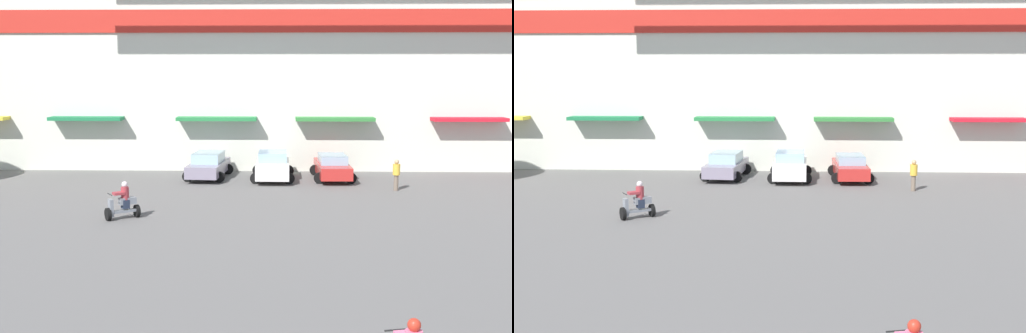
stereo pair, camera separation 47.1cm
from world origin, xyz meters
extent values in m
plane|color=#5F5D5C|center=(0.00, 13.00, 0.00)|extent=(128.00, 128.00, 0.00)
cube|color=silver|center=(0.00, 35.70, 5.26)|extent=(43.66, 11.40, 10.52)
cube|color=red|center=(0.00, 29.94, 8.77)|extent=(40.16, 0.12, 1.31)
cube|color=#1C7142|center=(-11.05, 29.45, 3.16)|extent=(4.27, 1.10, 0.20)
cube|color=#24783C|center=(-3.38, 29.45, 3.16)|extent=(4.65, 1.10, 0.20)
cube|color=#2F7834|center=(3.49, 29.45, 3.16)|extent=(4.54, 1.10, 0.20)
cube|color=red|center=(11.20, 29.45, 3.16)|extent=(4.23, 1.10, 0.20)
cube|color=gray|center=(-3.68, 27.49, 0.59)|extent=(2.15, 4.61, 0.64)
cube|color=#98B8C7|center=(-3.68, 27.49, 1.18)|extent=(1.70, 2.37, 0.54)
cylinder|color=black|center=(-4.40, 28.96, 0.30)|extent=(0.61, 0.22, 0.60)
cylinder|color=black|center=(-2.68, 28.79, 0.30)|extent=(0.61, 0.22, 0.60)
cylinder|color=black|center=(-4.67, 26.20, 0.30)|extent=(0.61, 0.22, 0.60)
cylinder|color=black|center=(-2.95, 26.03, 0.30)|extent=(0.61, 0.22, 0.60)
cube|color=silver|center=(-0.10, 27.06, 0.66)|extent=(1.81, 4.43, 0.78)
cube|color=#90B1D0|center=(-0.10, 27.06, 1.31)|extent=(1.54, 2.22, 0.51)
cylinder|color=black|center=(-0.96, 28.44, 0.30)|extent=(0.60, 0.17, 0.60)
cylinder|color=black|center=(0.80, 28.42, 0.30)|extent=(0.60, 0.17, 0.60)
cylinder|color=black|center=(-0.99, 25.70, 0.30)|extent=(0.60, 0.17, 0.60)
cylinder|color=black|center=(0.77, 25.69, 0.30)|extent=(0.60, 0.17, 0.60)
cube|color=red|center=(3.19, 27.24, 0.60)|extent=(1.79, 4.45, 0.65)
cube|color=#8CB0C6|center=(3.19, 27.24, 1.15)|extent=(1.50, 2.24, 0.45)
cylinder|color=black|center=(2.32, 28.58, 0.30)|extent=(0.60, 0.18, 0.60)
cylinder|color=black|center=(3.98, 28.63, 0.30)|extent=(0.60, 0.18, 0.60)
cylinder|color=black|center=(2.39, 25.85, 0.30)|extent=(0.60, 0.18, 0.60)
cylinder|color=black|center=(4.06, 25.90, 0.30)|extent=(0.60, 0.18, 0.60)
cylinder|color=black|center=(2.37, 4.21, 1.07)|extent=(0.52, 0.15, 0.04)
sphere|color=red|center=(2.53, 3.53, 1.46)|extent=(0.25, 0.25, 0.25)
cylinder|color=black|center=(-6.65, 17.25, 0.26)|extent=(0.40, 0.51, 0.52)
cylinder|color=black|center=(-5.64, 17.91, 0.26)|extent=(0.40, 0.51, 0.52)
cube|color=gray|center=(-6.15, 17.58, 0.32)|extent=(1.05, 0.82, 0.10)
cube|color=gray|center=(-5.96, 17.70, 0.73)|extent=(0.73, 0.62, 0.28)
cube|color=gray|center=(-6.55, 17.31, 0.51)|extent=(0.29, 0.34, 0.71)
cylinder|color=black|center=(-6.57, 17.30, 1.07)|extent=(0.31, 0.46, 0.04)
cube|color=#21293C|center=(-6.04, 17.65, 0.61)|extent=(0.41, 0.42, 0.36)
cylinder|color=#9B3239|center=(-6.04, 17.65, 1.04)|extent=(0.44, 0.44, 0.51)
sphere|color=silver|center=(-6.04, 17.65, 1.41)|extent=(0.25, 0.25, 0.25)
cube|color=#9B3239|center=(-6.27, 17.50, 1.07)|extent=(0.55, 0.53, 0.10)
cylinder|color=#706051|center=(6.09, 24.04, 0.40)|extent=(0.28, 0.28, 0.79)
cylinder|color=gold|center=(6.09, 24.04, 1.07)|extent=(0.46, 0.46, 0.55)
sphere|color=tan|center=(6.09, 24.04, 1.46)|extent=(0.23, 0.23, 0.23)
camera|label=1|loc=(0.01, -7.36, 5.99)|focal=44.51mm
camera|label=2|loc=(0.48, -7.34, 5.99)|focal=44.51mm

